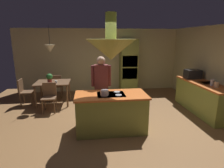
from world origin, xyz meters
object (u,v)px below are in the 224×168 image
(canister_flour, at_px, (217,85))
(cooking_pot_on_cooktop, at_px, (105,93))
(dining_table, at_px, (53,85))
(chair_at_corner, at_px, (24,90))
(canister_sugar, at_px, (212,83))
(oven_tower, at_px, (128,66))
(chair_by_back_wall, at_px, (56,85))
(potted_plant_on_table, at_px, (49,78))
(cup_on_table, at_px, (56,82))
(microwave_on_counter, at_px, (193,74))
(person_at_island, at_px, (101,84))
(chair_facing_island, at_px, (49,95))
(kitchen_island, at_px, (111,112))

(canister_flour, bearing_deg, cooking_pot_on_cooktop, -172.53)
(dining_table, relative_size, cooking_pot_on_cooktop, 6.13)
(chair_at_corner, height_order, canister_sugar, canister_sugar)
(dining_table, bearing_deg, cooking_pot_on_cooktop, -55.37)
(oven_tower, bearing_deg, dining_table, -157.79)
(chair_by_back_wall, xyz_separation_m, potted_plant_on_table, (-0.07, -0.76, 0.42))
(chair_at_corner, height_order, cooking_pot_on_cooktop, cooking_pot_on_cooktop)
(chair_by_back_wall, distance_m, canister_flour, 5.20)
(canister_sugar, relative_size, cooking_pot_on_cooktop, 0.98)
(cup_on_table, bearing_deg, microwave_on_counter, -5.66)
(person_at_island, distance_m, canister_flour, 3.05)
(chair_facing_island, xyz_separation_m, cup_on_table, (0.15, 0.44, 0.30))
(cooking_pot_on_cooktop, bearing_deg, person_at_island, 91.13)
(chair_at_corner, relative_size, canister_flour, 5.69)
(canister_sugar, height_order, cooking_pot_on_cooktop, canister_sugar)
(kitchen_island, relative_size, chair_by_back_wall, 1.92)
(person_at_island, distance_m, chair_at_corner, 2.87)
(chair_by_back_wall, distance_m, canister_sugar, 5.12)
(kitchen_island, xyz_separation_m, chair_at_corner, (-2.63, 2.10, 0.05))
(chair_facing_island, xyz_separation_m, cooking_pot_on_cooktop, (1.54, -1.57, 0.48))
(chair_by_back_wall, bearing_deg, potted_plant_on_table, 84.55)
(chair_at_corner, relative_size, potted_plant_on_table, 2.90)
(chair_by_back_wall, height_order, potted_plant_on_table, potted_plant_on_table)
(kitchen_island, relative_size, cooking_pot_on_cooktop, 9.29)
(kitchen_island, height_order, potted_plant_on_table, potted_plant_on_table)
(oven_tower, bearing_deg, cooking_pot_on_cooktop, -110.48)
(potted_plant_on_table, xyz_separation_m, cooking_pot_on_cooktop, (1.61, -2.14, 0.06))
(canister_flour, xyz_separation_m, cooking_pot_on_cooktop, (-3.00, -0.39, 0.00))
(kitchen_island, distance_m, chair_by_back_wall, 3.24)
(chair_facing_island, distance_m, cooking_pot_on_cooktop, 2.25)
(kitchen_island, height_order, chair_by_back_wall, kitchen_island)
(dining_table, bearing_deg, chair_by_back_wall, 90.00)
(canister_sugar, bearing_deg, cooking_pot_on_cooktop, -169.18)
(microwave_on_counter, bearing_deg, potted_plant_on_table, 173.04)
(cup_on_table, height_order, canister_sugar, canister_sugar)
(chair_at_corner, bearing_deg, cooking_pot_on_cooktop, -132.07)
(chair_facing_island, bearing_deg, canister_sugar, -12.34)
(kitchen_island, xyz_separation_m, canister_flour, (2.84, 0.26, 0.52))
(potted_plant_on_table, bearing_deg, chair_at_corner, 173.82)
(oven_tower, distance_m, person_at_island, 2.84)
(chair_facing_island, relative_size, potted_plant_on_table, 2.90)
(potted_plant_on_table, bearing_deg, canister_sugar, -18.73)
(dining_table, bearing_deg, person_at_island, -42.51)
(kitchen_island, xyz_separation_m, microwave_on_counter, (2.84, 1.44, 0.59))
(person_at_island, bearing_deg, chair_facing_island, 154.29)
(potted_plant_on_table, xyz_separation_m, canister_flour, (4.61, -1.74, 0.05))
(microwave_on_counter, bearing_deg, dining_table, 171.78)
(chair_at_corner, distance_m, canister_flour, 5.79)
(kitchen_island, relative_size, canister_flour, 10.94)
(dining_table, bearing_deg, cup_on_table, -55.77)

